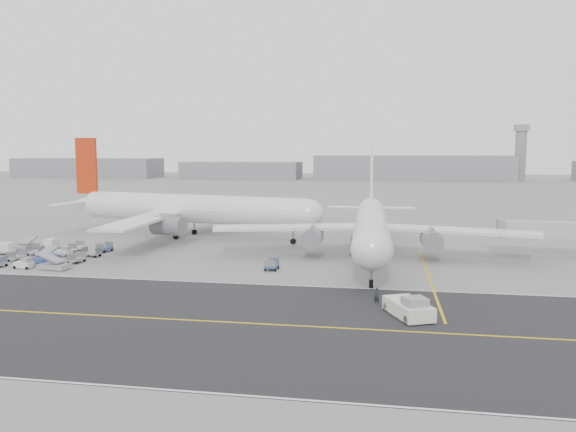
% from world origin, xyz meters
% --- Properties ---
extents(ground, '(700.00, 700.00, 0.00)m').
position_xyz_m(ground, '(0.00, 0.00, 0.00)').
color(ground, gray).
rests_on(ground, ground).
extents(taxiway, '(220.00, 59.00, 0.03)m').
position_xyz_m(taxiway, '(5.02, -17.98, 0.01)').
color(taxiway, '#28282B').
rests_on(taxiway, ground).
extents(horizon_buildings, '(520.00, 28.00, 28.00)m').
position_xyz_m(horizon_buildings, '(30.00, 260.00, 0.00)').
color(horizon_buildings, gray).
rests_on(horizon_buildings, ground).
extents(control_tower, '(7.00, 7.00, 31.25)m').
position_xyz_m(control_tower, '(100.00, 265.00, 16.25)').
color(control_tower, gray).
rests_on(control_tower, ground).
extents(airliner_a, '(55.22, 54.02, 19.33)m').
position_xyz_m(airliner_a, '(-13.63, 33.62, 5.57)').
color(airliner_a, white).
rests_on(airliner_a, ground).
extents(airliner_b, '(50.68, 51.28, 17.68)m').
position_xyz_m(airliner_b, '(22.11, 18.74, 5.10)').
color(airliner_b, white).
rests_on(airliner_b, ground).
extents(pushback_tug, '(5.20, 8.08, 2.33)m').
position_xyz_m(pushback_tug, '(26.59, -13.27, 0.96)').
color(pushback_tug, silver).
rests_on(pushback_tug, ground).
extents(jet_bridge, '(15.30, 3.57, 5.75)m').
position_xyz_m(jet_bridge, '(49.52, 23.63, 4.01)').
color(jet_bridge, gray).
rests_on(jet_bridge, ground).
extents(gse_cluster, '(24.46, 23.74, 2.01)m').
position_xyz_m(gse_cluster, '(-28.64, 8.84, 0.00)').
color(gse_cluster, gray).
rests_on(gse_cluster, ground).
extents(stray_dolly, '(1.73, 2.70, 1.62)m').
position_xyz_m(stray_dolly, '(8.60, 6.52, 0.00)').
color(stray_dolly, silver).
rests_on(stray_dolly, ground).
extents(ground_crew_a, '(0.78, 0.65, 1.84)m').
position_xyz_m(ground_crew_a, '(23.34, -9.06, 0.92)').
color(ground_crew_a, black).
rests_on(ground_crew_a, ground).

